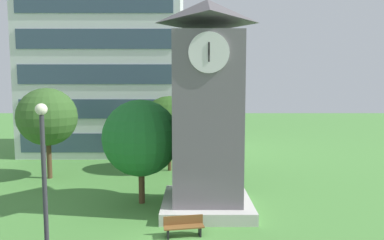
# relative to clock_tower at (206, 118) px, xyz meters

# --- Properties ---
(office_building) EXTENTS (15.65, 10.42, 19.20)m
(office_building) POSITION_rel_clock_tower_xyz_m (-9.70, 17.82, 4.55)
(office_building) COLOR silver
(office_building) RESTS_ON ground
(clock_tower) EXTENTS (4.77, 4.77, 11.23)m
(clock_tower) POSITION_rel_clock_tower_xyz_m (0.00, 0.00, 0.00)
(clock_tower) COLOR slate
(clock_tower) RESTS_ON ground
(park_bench) EXTENTS (1.86, 0.77, 0.88)m
(park_bench) POSITION_rel_clock_tower_xyz_m (-1.17, -3.31, -4.59)
(park_bench) COLOR brown
(park_bench) RESTS_ON ground
(street_lamp) EXTENTS (0.36, 0.36, 6.11)m
(street_lamp) POSITION_rel_clock_tower_xyz_m (-5.40, -7.42, -1.28)
(street_lamp) COLOR #333338
(street_lamp) RESTS_ON ground
(tree_streetside) EXTENTS (4.37, 4.37, 6.01)m
(tree_streetside) POSITION_rel_clock_tower_xyz_m (-3.72, 0.96, -1.24)
(tree_streetside) COLOR #513823
(tree_streetside) RESTS_ON ground
(tree_near_tower) EXTENTS (4.24, 4.24, 6.71)m
(tree_near_tower) POSITION_rel_clock_tower_xyz_m (-11.39, 6.25, -0.48)
(tree_near_tower) COLOR #513823
(tree_near_tower) RESTS_ON ground
(tree_by_building) EXTENTS (4.60, 4.60, 6.08)m
(tree_by_building) POSITION_rel_clock_tower_xyz_m (-2.63, 8.59, -1.28)
(tree_by_building) COLOR #513823
(tree_by_building) RESTS_ON ground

